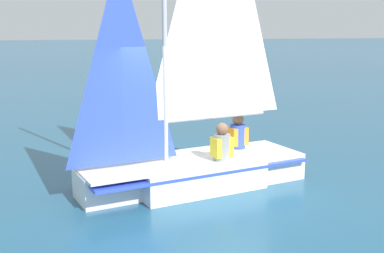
# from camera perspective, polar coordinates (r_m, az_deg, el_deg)

# --- Properties ---
(ground_plane) EXTENTS (260.00, 260.00, 0.00)m
(ground_plane) POSITION_cam_1_polar(r_m,az_deg,el_deg) (8.78, -0.00, -6.99)
(ground_plane) COLOR #235675
(sailboat_main) EXTENTS (2.25, 4.29, 6.09)m
(sailboat_main) POSITION_cam_1_polar(r_m,az_deg,el_deg) (8.57, 0.21, -1.72)
(sailboat_main) COLOR white
(sailboat_main) RESTS_ON ground_plane
(sailor_helm) EXTENTS (0.35, 0.38, 1.16)m
(sailor_helm) POSITION_cam_1_polar(r_m,az_deg,el_deg) (8.58, 3.55, -3.13)
(sailor_helm) COLOR black
(sailor_helm) RESTS_ON ground_plane
(sailor_crew) EXTENTS (0.35, 0.38, 1.16)m
(sailor_crew) POSITION_cam_1_polar(r_m,az_deg,el_deg) (9.46, 5.42, -1.78)
(sailor_crew) COLOR black
(sailor_crew) RESTS_ON ground_plane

